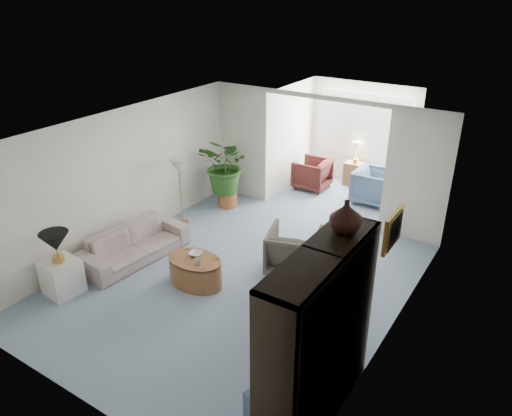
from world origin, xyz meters
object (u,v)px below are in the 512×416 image
Objects in this scene: end_table at (62,277)px; coffee_table at (195,271)px; sofa at (134,244)px; framed_picture at (394,230)px; sunroom_chair_blue at (374,186)px; side_table_dark at (340,259)px; coffee_cup at (198,262)px; cabinet_urn at (346,216)px; ottoman at (276,410)px; sunroom_table at (354,174)px; wingback_chair at (294,251)px; floor_lamp at (179,166)px; sunroom_chair_maroon at (312,174)px; coffee_bowl at (196,254)px; plant_pot at (228,199)px; entertainment_cabinet at (318,337)px; table_lamp at (55,242)px.

coffee_table is (1.58, 1.33, -0.05)m from end_table.
sofa is at bearing 179.10° from coffee_table.
framed_picture is 0.60× the size of sunroom_chair_blue.
framed_picture reaches higher than side_table_dark.
coffee_cup is 0.29× the size of cabinet_urn.
ottoman is at bearing -33.96° from coffee_cup.
ottoman is at bearing -74.04° from sunroom_table.
wingback_chair is at bearing 153.77° from framed_picture.
framed_picture reaches higher than coffee_cup.
floor_lamp reaches higher than sunroom_chair_maroon.
sofa is at bearing 175.45° from coffee_cup.
side_table_dark is at bearing 35.96° from coffee_bowl.
sofa is 1.77m from floor_lamp.
wingback_chair reaches higher than side_table_dark.
side_table_dark is 1.65× the size of cabinet_urn.
sunroom_chair_maroon reaches higher than coffee_table.
sunroom_chair_maroon is at bearing 126.86° from framed_picture.
sunroom_table is at bearing 86.22° from coffee_cup.
sunroom_chair_maroon is at bearing 93.00° from coffee_table.
sofa is 18.69× the size of coffee_cup.
framed_picture is at bearing -63.85° from sunroom_table.
plant_pot is (0.28, 4.02, -0.12)m from end_table.
wingback_chair is at bearing -6.67° from floor_lamp.
entertainment_cabinet is (4.15, -1.30, 0.75)m from sofa.
table_lamp is 0.57× the size of sunroom_chair_maroon.
wingback_chair is 2.89m from plant_pot.
sunroom_table is (0.51, 5.34, 0.05)m from coffee_table.
entertainment_cabinet is 6.62m from sunroom_chair_maroon.
coffee_cup reaches higher than plant_pot.
side_table_dark is 3.17m from sunroom_chair_blue.
table_lamp is 0.84× the size of ottoman.
end_table is (-0.20, -1.35, -0.01)m from sofa.
end_table is 4.12m from ottoman.
sunroom_chair_maroon is at bearing 113.72° from ottoman.
side_table_dark is 4.09m from sunroom_table.
cabinet_urn is at bearing -15.60° from coffee_table.
sofa is at bearing 156.23° from ottoman.
floor_lamp is at bearing 137.07° from coffee_cup.
entertainment_cabinet reaches higher than sunroom_chair_blue.
coffee_bowl is 0.36× the size of side_table_dark.
coffee_table is at bearing 1.41° from sunroom_chair_maroon.
side_table_dark reaches higher than coffee_table.
framed_picture is at bearing 19.19° from table_lamp.
framed_picture is at bearing -15.08° from floor_lamp.
entertainment_cabinet is 5.20× the size of plant_pot.
wingback_chair is (1.00, 1.28, -0.11)m from coffee_cup.
sofa is at bearing -155.73° from side_table_dark.
sofa is 5.46× the size of floor_lamp.
entertainment_cabinet reaches higher than floor_lamp.
framed_picture reaches higher than coffee_bowl.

